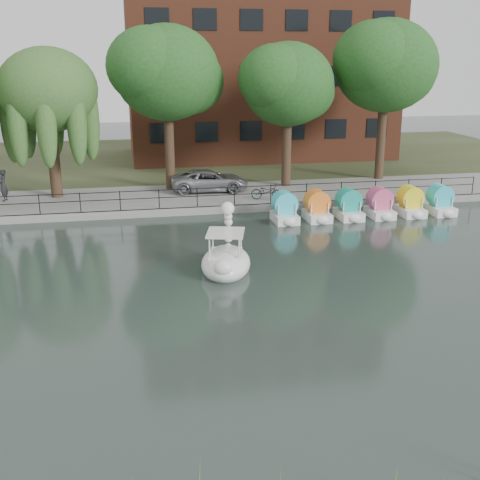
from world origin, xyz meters
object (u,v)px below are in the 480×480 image
object	(u,v)px
bicycle	(267,191)
pedestrian	(3,183)
swan_boat	(226,258)
minivan	(210,179)

from	to	relation	value
bicycle	pedestrian	size ratio (longest dim) A/B	0.87
bicycle	swan_boat	size ratio (longest dim) A/B	0.51
minivan	swan_boat	world-z (taller)	swan_boat
pedestrian	swan_boat	bearing A→B (deg)	48.63
swan_boat	pedestrian	bearing A→B (deg)	144.12
bicycle	pedestrian	bearing A→B (deg)	99.00
minivan	swan_boat	size ratio (longest dim) A/B	1.53
pedestrian	swan_boat	xyz separation A→B (m)	(10.21, -12.28, -0.83)
minivan	swan_boat	xyz separation A→B (m)	(-1.20, -12.59, -0.56)
swan_boat	minivan	bearing A→B (deg)	98.93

